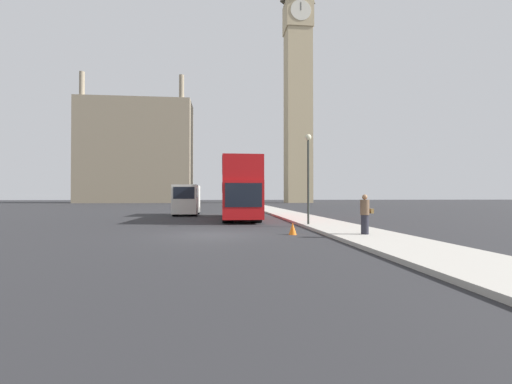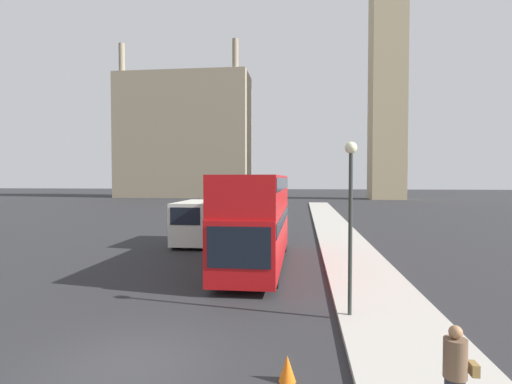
{
  "view_description": "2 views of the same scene",
  "coord_description": "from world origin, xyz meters",
  "px_view_note": "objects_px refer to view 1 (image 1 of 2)",
  "views": [
    {
      "loc": [
        0.45,
        -15.54,
        1.74
      ],
      "look_at": [
        3.19,
        12.19,
        2.09
      ],
      "focal_mm": 24.0,
      "sensor_mm": 36.0,
      "label": 1
    },
    {
      "loc": [
        3.94,
        -8.42,
        4.22
      ],
      "look_at": [
        0.98,
        16.86,
        3.36
      ],
      "focal_mm": 28.0,
      "sensor_mm": 36.0,
      "label": 2
    }
  ],
  "objects_px": {
    "red_double_decker_bus": "(239,187)",
    "pedestrian": "(365,214)",
    "street_lamp": "(308,164)",
    "white_van": "(187,199)",
    "clock_tower": "(298,76)"
  },
  "relations": [
    {
      "from": "clock_tower",
      "to": "pedestrian",
      "type": "bearing_deg",
      "value": -100.63
    },
    {
      "from": "street_lamp",
      "to": "white_van",
      "type": "bearing_deg",
      "value": 122.66
    },
    {
      "from": "red_double_decker_bus",
      "to": "pedestrian",
      "type": "xyz_separation_m",
      "value": [
        4.69,
        -12.31,
        -1.46
      ]
    },
    {
      "from": "white_van",
      "to": "street_lamp",
      "type": "bearing_deg",
      "value": -57.34
    },
    {
      "from": "red_double_decker_bus",
      "to": "pedestrian",
      "type": "height_order",
      "value": "red_double_decker_bus"
    },
    {
      "from": "white_van",
      "to": "pedestrian",
      "type": "height_order",
      "value": "white_van"
    },
    {
      "from": "red_double_decker_bus",
      "to": "street_lamp",
      "type": "bearing_deg",
      "value": -62.8
    },
    {
      "from": "clock_tower",
      "to": "white_van",
      "type": "distance_m",
      "value": 71.85
    },
    {
      "from": "white_van",
      "to": "street_lamp",
      "type": "distance_m",
      "value": 15.23
    },
    {
      "from": "red_double_decker_bus",
      "to": "street_lamp",
      "type": "relative_size",
      "value": 2.12
    },
    {
      "from": "white_van",
      "to": "pedestrian",
      "type": "xyz_separation_m",
      "value": [
        9.23,
        -17.98,
        -0.48
      ]
    },
    {
      "from": "red_double_decker_bus",
      "to": "street_lamp",
      "type": "height_order",
      "value": "street_lamp"
    },
    {
      "from": "clock_tower",
      "to": "pedestrian",
      "type": "xyz_separation_m",
      "value": [
        -14.48,
        -77.16,
        -33.63
      ]
    },
    {
      "from": "red_double_decker_bus",
      "to": "pedestrian",
      "type": "distance_m",
      "value": 13.25
    },
    {
      "from": "white_van",
      "to": "clock_tower",
      "type": "bearing_deg",
      "value": 68.17
    }
  ]
}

